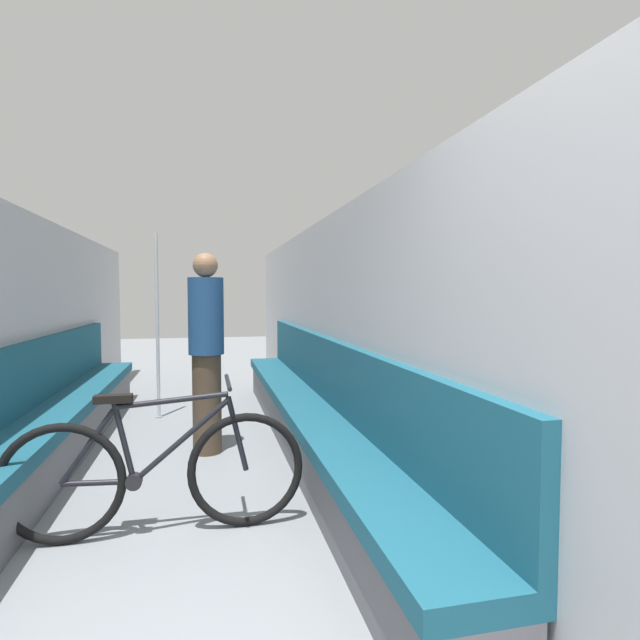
% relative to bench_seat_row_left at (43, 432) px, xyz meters
% --- Properties ---
extents(wall_left, '(0.10, 9.60, 2.06)m').
position_rel_bench_seat_row_left_xyz_m(wall_left, '(-0.24, 0.00, 0.71)').
color(wall_left, '#B2B2B7').
rests_on(wall_left, ground).
extents(wall_right, '(0.10, 9.60, 2.06)m').
position_rel_bench_seat_row_left_xyz_m(wall_right, '(2.32, 0.00, 0.71)').
color(wall_right, '#B2B2B7').
rests_on(wall_right, ground).
extents(bench_seat_row_left, '(0.45, 5.69, 1.00)m').
position_rel_bench_seat_row_left_xyz_m(bench_seat_row_left, '(0.00, 0.00, 0.00)').
color(bench_seat_row_left, '#5B5B60').
rests_on(bench_seat_row_left, ground).
extents(bench_seat_row_right, '(0.45, 5.69, 1.00)m').
position_rel_bench_seat_row_left_xyz_m(bench_seat_row_right, '(2.08, 0.00, 0.00)').
color(bench_seat_row_right, '#5B5B60').
rests_on(bench_seat_row_right, ground).
extents(bicycle, '(1.68, 0.46, 0.88)m').
position_rel_bench_seat_row_left_xyz_m(bicycle, '(0.94, -1.22, 0.04)').
color(bicycle, black).
rests_on(bicycle, ground).
extents(grab_pole_near, '(0.08, 0.08, 2.04)m').
position_rel_bench_seat_row_left_xyz_m(grab_pole_near, '(0.70, 1.60, 0.67)').
color(grab_pole_near, gray).
rests_on(grab_pole_near, ground).
extents(passenger_standing, '(0.30, 0.30, 1.72)m').
position_rel_bench_seat_row_left_xyz_m(passenger_standing, '(1.22, 0.23, 0.57)').
color(passenger_standing, '#473828').
rests_on(passenger_standing, ground).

